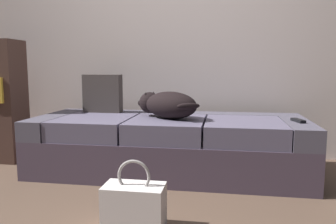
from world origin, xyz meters
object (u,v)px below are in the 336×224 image
Objects in this scene: throw_pillow at (103,93)px; couch at (169,145)px; handbag at (134,206)px; tv_remote at (298,120)px; dog_dark at (167,105)px.

couch is at bearing -19.74° from throw_pillow.
throw_pillow is at bearing 116.46° from handbag.
tv_remote is (0.98, -0.08, 0.24)m from couch.
couch is at bearing 158.80° from tv_remote.
handbag is (-0.01, -0.98, -0.44)m from dog_dark.
handbag is at bearing -153.19° from tv_remote.
throw_pillow is 0.90× the size of handbag.
dog_dark is 1.00m from tv_remote.
dog_dark is at bearing -102.25° from couch.
throw_pillow is at bearing 152.65° from tv_remote.
dog_dark reaches higher than handbag.
dog_dark is at bearing 161.49° from tv_remote.
throw_pillow is 1.49m from handbag.
tv_remote is 1.42m from handbag.
handbag is at bearing -91.11° from couch.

